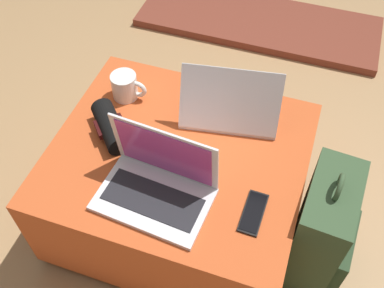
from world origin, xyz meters
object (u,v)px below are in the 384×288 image
at_px(laptop_far, 230,107).
at_px(coffee_mug, 126,86).
at_px(laptop_near, 158,183).
at_px(cell_phone, 253,213).
at_px(backpack, 322,232).
at_px(wrist_brace, 110,126).

bearing_deg(laptop_far, coffee_mug, -5.64).
bearing_deg(coffee_mug, laptop_near, -53.32).
bearing_deg(cell_phone, coffee_mug, 150.53).
relative_size(backpack, wrist_brace, 2.69).
bearing_deg(laptop_near, laptop_far, 77.35).
relative_size(cell_phone, backpack, 0.28).
bearing_deg(wrist_brace, laptop_near, -35.37).
xyz_separation_m(laptop_near, wrist_brace, (-0.25, 0.18, -0.01)).
bearing_deg(backpack, coffee_mug, 78.78).
bearing_deg(wrist_brace, coffee_mug, 97.77).
xyz_separation_m(laptop_near, laptop_far, (0.12, 0.39, -0.00)).
bearing_deg(wrist_brace, cell_phone, -15.52).
bearing_deg(backpack, wrist_brace, 91.79).
relative_size(laptop_near, backpack, 0.66).
bearing_deg(laptop_far, backpack, 139.66).
height_order(backpack, wrist_brace, backpack).
bearing_deg(coffee_mug, backpack, -15.38).
bearing_deg(laptop_far, cell_phone, 106.74).
height_order(laptop_far, backpack, laptop_far).
height_order(laptop_near, cell_phone, laptop_near).
bearing_deg(coffee_mug, cell_phone, -30.80).
xyz_separation_m(backpack, wrist_brace, (-0.79, 0.03, 0.23)).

